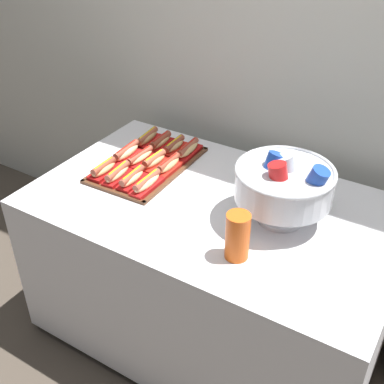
% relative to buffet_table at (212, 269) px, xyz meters
% --- Properties ---
extents(ground_plane, '(10.00, 10.00, 0.00)m').
position_rel_buffet_table_xyz_m(ground_plane, '(0.00, 0.00, -0.40)').
color(ground_plane, '#4C4238').
extents(back_wall, '(6.00, 0.10, 2.60)m').
position_rel_buffet_table_xyz_m(back_wall, '(0.00, 0.60, 0.90)').
color(back_wall, beige).
rests_on(back_wall, ground_plane).
extents(buffet_table, '(1.47, 0.89, 0.75)m').
position_rel_buffet_table_xyz_m(buffet_table, '(0.00, 0.00, 0.00)').
color(buffet_table, silver).
rests_on(buffet_table, ground_plane).
extents(serving_tray, '(0.34, 0.53, 0.01)m').
position_rel_buffet_table_xyz_m(serving_tray, '(-0.39, 0.09, 0.36)').
color(serving_tray, '#56331E').
rests_on(serving_tray, buffet_table).
extents(hot_dog_0, '(0.07, 0.15, 0.06)m').
position_rel_buffet_table_xyz_m(hot_dog_0, '(-0.50, -0.08, 0.39)').
color(hot_dog_0, '#B21414').
rests_on(hot_dog_0, serving_tray).
extents(hot_dog_1, '(0.07, 0.17, 0.06)m').
position_rel_buffet_table_xyz_m(hot_dog_1, '(-0.43, -0.07, 0.39)').
color(hot_dog_1, '#B21414').
rests_on(hot_dog_1, serving_tray).
extents(hot_dog_2, '(0.07, 0.16, 0.06)m').
position_rel_buffet_table_xyz_m(hot_dog_2, '(-0.35, -0.07, 0.39)').
color(hot_dog_2, '#B21414').
rests_on(hot_dog_2, serving_tray).
extents(hot_dog_3, '(0.06, 0.18, 0.06)m').
position_rel_buffet_table_xyz_m(hot_dog_3, '(-0.28, -0.07, 0.39)').
color(hot_dog_3, red).
rests_on(hot_dog_3, serving_tray).
extents(hot_dog_4, '(0.08, 0.18, 0.06)m').
position_rel_buffet_table_xyz_m(hot_dog_4, '(-0.51, 0.09, 0.39)').
color(hot_dog_4, red).
rests_on(hot_dog_4, serving_tray).
extents(hot_dog_5, '(0.07, 0.18, 0.06)m').
position_rel_buffet_table_xyz_m(hot_dog_5, '(-0.43, 0.09, 0.39)').
color(hot_dog_5, '#B21414').
rests_on(hot_dog_5, serving_tray).
extents(hot_dog_6, '(0.07, 0.15, 0.06)m').
position_rel_buffet_table_xyz_m(hot_dog_6, '(-0.36, 0.09, 0.39)').
color(hot_dog_6, red).
rests_on(hot_dog_6, serving_tray).
extents(hot_dog_7, '(0.06, 0.16, 0.06)m').
position_rel_buffet_table_xyz_m(hot_dog_7, '(-0.28, 0.10, 0.39)').
color(hot_dog_7, red).
rests_on(hot_dog_7, serving_tray).
extents(hot_dog_8, '(0.07, 0.18, 0.06)m').
position_rel_buffet_table_xyz_m(hot_dog_8, '(-0.51, 0.25, 0.39)').
color(hot_dog_8, red).
rests_on(hot_dog_8, serving_tray).
extents(hot_dog_9, '(0.06, 0.17, 0.06)m').
position_rel_buffet_table_xyz_m(hot_dog_9, '(-0.44, 0.26, 0.39)').
color(hot_dog_9, '#B21414').
rests_on(hot_dog_9, serving_tray).
extents(hot_dog_10, '(0.07, 0.16, 0.06)m').
position_rel_buffet_table_xyz_m(hot_dog_10, '(-0.36, 0.26, 0.39)').
color(hot_dog_10, red).
rests_on(hot_dog_10, serving_tray).
extents(hot_dog_11, '(0.07, 0.18, 0.06)m').
position_rel_buffet_table_xyz_m(hot_dog_11, '(-0.29, 0.26, 0.39)').
color(hot_dog_11, '#B21414').
rests_on(hot_dog_11, serving_tray).
extents(punch_bowl, '(0.37, 0.37, 0.28)m').
position_rel_buffet_table_xyz_m(punch_bowl, '(0.27, 0.03, 0.52)').
color(punch_bowl, silver).
rests_on(punch_bowl, buffet_table).
extents(cup_stack, '(0.08, 0.08, 0.17)m').
position_rel_buffet_table_xyz_m(cup_stack, '(0.23, -0.24, 0.44)').
color(cup_stack, '#EA5B19').
rests_on(cup_stack, buffet_table).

